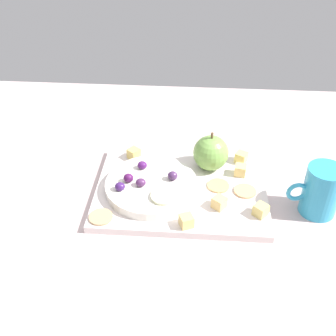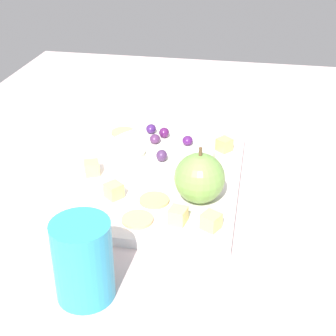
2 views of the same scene
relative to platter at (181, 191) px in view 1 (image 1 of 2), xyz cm
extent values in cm
cube|color=#C0A9A8|center=(0.04, 0.38, -2.81)|extent=(133.78, 94.66, 4.15)
cube|color=silver|center=(0.00, 0.00, 0.00)|extent=(33.39, 24.93, 1.47)
cylinder|color=white|center=(-5.73, -0.80, 1.65)|extent=(18.01, 18.01, 1.82)
sphere|color=#73A54A|center=(5.70, 7.36, 4.39)|extent=(7.31, 7.31, 7.31)
cylinder|color=brown|center=(5.70, 7.36, 8.65)|extent=(0.50, 0.50, 1.20)
cube|color=#E4CB70|center=(14.75, -6.51, 1.86)|extent=(3.16, 3.16, 2.24)
cube|color=#E9C374|center=(7.31, -4.96, 1.86)|extent=(3.14, 3.14, 2.24)
cube|color=#F0CD77|center=(11.87, 5.31, 1.86)|extent=(2.64, 2.64, 2.24)
cube|color=#E7C867|center=(-10.63, 9.57, 1.86)|extent=(3.15, 3.15, 2.24)
cube|color=#E7C872|center=(1.42, -10.24, 1.86)|extent=(2.94, 2.94, 2.24)
cube|color=#EFCB70|center=(12.34, 9.84, 1.86)|extent=(3.02, 3.02, 2.24)
cylinder|color=tan|center=(12.50, -0.17, 0.94)|extent=(4.35, 4.35, 0.40)
cylinder|color=tan|center=(7.34, 1.08, 0.94)|extent=(4.35, 4.35, 0.40)
cylinder|color=tan|center=(-14.10, -9.39, 0.94)|extent=(4.35, 4.35, 0.40)
ellipsoid|color=#512856|center=(-7.64, -1.98, 3.36)|extent=(1.96, 1.76, 1.59)
ellipsoid|color=#4D1A5F|center=(-8.03, 3.55, 3.35)|extent=(1.96, 1.76, 1.59)
ellipsoid|color=#401E62|center=(-11.41, -3.46, 3.37)|extent=(1.96, 1.76, 1.62)
ellipsoid|color=#492A56|center=(-1.70, -0.08, 3.48)|extent=(1.96, 1.76, 1.84)
ellipsoid|color=#4F1751|center=(-10.18, -0.88, 3.44)|extent=(1.96, 1.76, 1.77)
cylinder|color=beige|center=(-3.00, -5.06, 2.86)|extent=(4.88, 4.88, 0.60)
cylinder|color=#309CC5|center=(25.81, -3.05, 4.22)|extent=(6.74, 6.74, 9.92)
torus|color=#309CC5|center=(21.29, -3.70, 4.22)|extent=(4.07, 1.36, 4.00)
camera|label=1|loc=(2.04, -63.78, 53.84)|focal=45.00mm
camera|label=2|loc=(66.68, 14.23, 40.38)|focal=53.41mm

